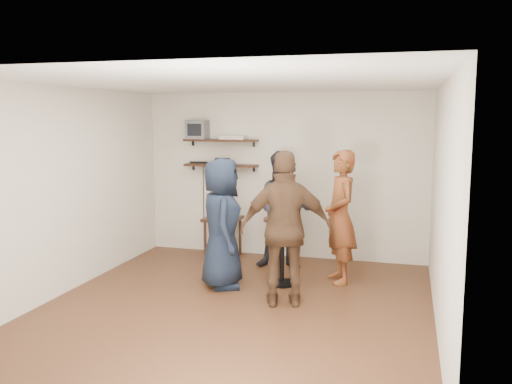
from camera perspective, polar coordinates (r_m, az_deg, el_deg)
room at (r=6.19m, az=-2.30°, el=-0.68°), size 4.58×5.08×2.68m
shelf_upper at (r=8.70m, az=-3.73°, el=5.45°), size 1.20×0.25×0.04m
shelf_lower at (r=8.73m, az=-3.71°, el=2.83°), size 1.20×0.25×0.04m
crt_monitor at (r=8.83m, az=-6.14°, el=6.55°), size 0.32×0.30×0.30m
dvd_deck at (r=8.63m, az=-2.39°, el=5.76°), size 0.40×0.24×0.06m
radio at (r=8.71m, az=-3.57°, el=3.27°), size 0.22×0.10×0.10m
power_strip at (r=8.91m, az=-6.05°, el=3.12°), size 0.30×0.05×0.03m
side_table at (r=8.58m, az=-3.51°, el=-3.38°), size 0.56×0.56×0.65m
vase_lilies at (r=8.51m, az=-3.54°, el=-0.68°), size 0.19×0.20×0.95m
drinks_table at (r=7.21m, az=2.76°, el=-5.29°), size 0.49×0.49×0.90m
wine_glass_fl at (r=7.10m, az=2.14°, el=-1.65°), size 0.07×0.07×0.22m
wine_glass_fr at (r=7.08m, az=3.24°, el=-1.83°), size 0.06×0.06×0.19m
wine_glass_bl at (r=7.18m, az=2.78°, el=-1.65°), size 0.07×0.07×0.20m
wine_glass_br at (r=7.11m, az=3.10°, el=-1.74°), size 0.07×0.07×0.20m
person_plaid at (r=7.34m, az=8.87°, el=-2.59°), size 0.66×0.77×1.79m
person_dark at (r=7.93m, az=3.02°, el=-1.94°), size 0.95×0.80×1.73m
person_navy at (r=7.07m, az=-3.62°, el=-3.32°), size 0.82×0.97×1.70m
person_brown at (r=6.36m, az=3.17°, el=-3.91°), size 1.16×0.73×1.84m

